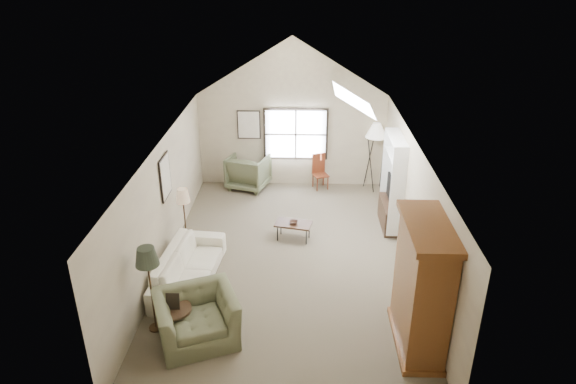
{
  "coord_description": "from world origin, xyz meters",
  "views": [
    {
      "loc": [
        0.28,
        -9.1,
        5.82
      ],
      "look_at": [
        0.0,
        0.4,
        1.4
      ],
      "focal_mm": 32.0,
      "sensor_mm": 36.0,
      "label": 1
    }
  ],
  "objects_px": {
    "sofa": "(189,266)",
    "side_table": "(175,323)",
    "coffee_table": "(293,231)",
    "armchair_far": "(249,171)",
    "armoire": "(422,287)",
    "side_chair": "(321,172)",
    "armchair_near": "(196,318)"
  },
  "relations": [
    {
      "from": "armoire",
      "to": "sofa",
      "type": "relative_size",
      "value": 0.94
    },
    {
      "from": "sofa",
      "to": "side_chair",
      "type": "relative_size",
      "value": 2.46
    },
    {
      "from": "side_chair",
      "to": "armchair_near",
      "type": "bearing_deg",
      "value": -130.87
    },
    {
      "from": "coffee_table",
      "to": "side_table",
      "type": "distance_m",
      "value": 3.8
    },
    {
      "from": "side_chair",
      "to": "armoire",
      "type": "bearing_deg",
      "value": -98.22
    },
    {
      "from": "sofa",
      "to": "side_chair",
      "type": "height_order",
      "value": "side_chair"
    },
    {
      "from": "armchair_far",
      "to": "coffee_table",
      "type": "distance_m",
      "value": 3.08
    },
    {
      "from": "sofa",
      "to": "side_table",
      "type": "height_order",
      "value": "sofa"
    },
    {
      "from": "armoire",
      "to": "armchair_far",
      "type": "xyz_separation_m",
      "value": [
        -3.35,
        6.1,
        -0.63
      ]
    },
    {
      "from": "sofa",
      "to": "armchair_far",
      "type": "distance_m",
      "value": 4.55
    },
    {
      "from": "armchair_far",
      "to": "side_table",
      "type": "bearing_deg",
      "value": 101.77
    },
    {
      "from": "armoire",
      "to": "sofa",
      "type": "xyz_separation_m",
      "value": [
        -4.06,
        1.61,
        -0.76
      ]
    },
    {
      "from": "armchair_far",
      "to": "side_chair",
      "type": "distance_m",
      "value": 1.95
    },
    {
      "from": "armchair_far",
      "to": "coffee_table",
      "type": "bearing_deg",
      "value": 132.0
    },
    {
      "from": "armchair_far",
      "to": "side_table",
      "type": "relative_size",
      "value": 1.76
    },
    {
      "from": "armchair_far",
      "to": "side_chair",
      "type": "xyz_separation_m",
      "value": [
        1.95,
        0.0,
        0.01
      ]
    },
    {
      "from": "armoire",
      "to": "coffee_table",
      "type": "xyz_separation_m",
      "value": [
        -2.07,
        3.3,
        -0.9
      ]
    },
    {
      "from": "armchair_far",
      "to": "side_table",
      "type": "distance_m",
      "value": 6.13
    },
    {
      "from": "sofa",
      "to": "side_table",
      "type": "distance_m",
      "value": 1.6
    },
    {
      "from": "side_chair",
      "to": "coffee_table",
      "type": "bearing_deg",
      "value": -124.74
    },
    {
      "from": "armchair_far",
      "to": "side_table",
      "type": "height_order",
      "value": "armchair_far"
    },
    {
      "from": "armoire",
      "to": "armchair_far",
      "type": "bearing_deg",
      "value": 118.76
    },
    {
      "from": "armchair_near",
      "to": "side_table",
      "type": "bearing_deg",
      "value": 153.98
    },
    {
      "from": "armoire",
      "to": "side_chair",
      "type": "distance_m",
      "value": 6.29
    },
    {
      "from": "side_table",
      "to": "side_chair",
      "type": "distance_m",
      "value": 6.61
    },
    {
      "from": "armoire",
      "to": "side_table",
      "type": "relative_size",
      "value": 3.76
    },
    {
      "from": "sofa",
      "to": "armoire",
      "type": "bearing_deg",
      "value": -106.43
    },
    {
      "from": "sofa",
      "to": "side_chair",
      "type": "distance_m",
      "value": 5.23
    },
    {
      "from": "armchair_far",
      "to": "armoire",
      "type": "bearing_deg",
      "value": 136.28
    },
    {
      "from": "armchair_near",
      "to": "coffee_table",
      "type": "xyz_separation_m",
      "value": [
        1.52,
        3.32,
        -0.21
      ]
    },
    {
      "from": "armoire",
      "to": "side_chair",
      "type": "bearing_deg",
      "value": 102.89
    },
    {
      "from": "sofa",
      "to": "armchair_near",
      "type": "distance_m",
      "value": 1.69
    }
  ]
}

